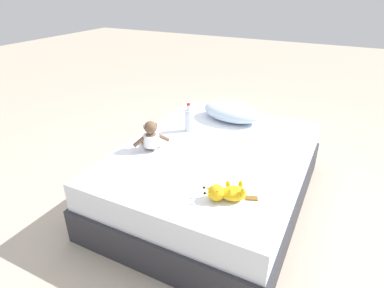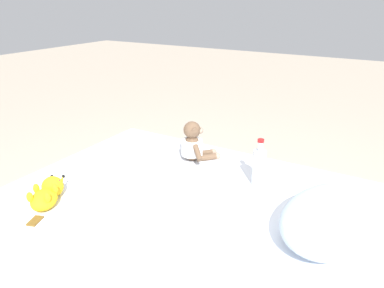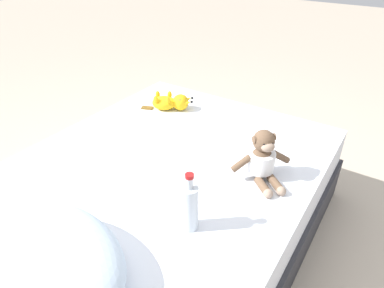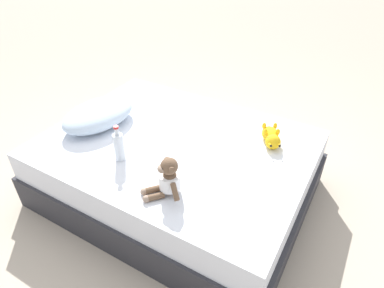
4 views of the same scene
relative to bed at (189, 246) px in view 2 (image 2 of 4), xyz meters
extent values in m
plane|color=#B7A893|center=(0.00, 0.00, -0.23)|extent=(16.00, 16.00, 0.00)
cube|color=#2D2D33|center=(0.00, 0.00, -0.10)|extent=(1.37, 1.82, 0.26)
cube|color=white|center=(0.00, 0.00, 0.13)|extent=(1.33, 1.76, 0.21)
ellipsoid|color=silver|center=(-0.09, 0.61, 0.32)|extent=(0.61, 0.45, 0.16)
ellipsoid|color=brown|center=(-0.42, -0.23, 0.31)|extent=(0.15, 0.15, 0.15)
cylinder|color=white|center=(-0.42, -0.23, 0.32)|extent=(0.17, 0.17, 0.09)
sphere|color=brown|center=(-0.42, -0.23, 0.42)|extent=(0.10, 0.10, 0.10)
ellipsoid|color=gray|center=(-0.45, -0.20, 0.42)|extent=(0.08, 0.08, 0.04)
sphere|color=black|center=(-0.46, -0.22, 0.43)|extent=(0.01, 0.01, 0.01)
sphere|color=black|center=(-0.44, -0.19, 0.43)|extent=(0.01, 0.01, 0.01)
cylinder|color=brown|center=(-0.45, -0.26, 0.44)|extent=(0.03, 0.03, 0.03)
cylinder|color=brown|center=(-0.39, -0.20, 0.44)|extent=(0.03, 0.03, 0.03)
cylinder|color=brown|center=(-0.48, -0.30, 0.32)|extent=(0.08, 0.09, 0.08)
cylinder|color=brown|center=(-0.36, -0.16, 0.32)|extent=(0.08, 0.09, 0.08)
cylinder|color=brown|center=(-0.51, -0.19, 0.26)|extent=(0.10, 0.09, 0.04)
cylinder|color=brown|center=(-0.47, -0.14, 0.26)|extent=(0.10, 0.09, 0.04)
sphere|color=gray|center=(-0.55, -0.16, 0.26)|extent=(0.04, 0.04, 0.04)
sphere|color=gray|center=(-0.51, -0.11, 0.26)|extent=(0.04, 0.04, 0.04)
ellipsoid|color=yellow|center=(0.36, -0.54, 0.28)|extent=(0.18, 0.17, 0.08)
sphere|color=yellow|center=(0.27, -0.59, 0.29)|extent=(0.10, 0.10, 0.10)
cone|color=yellow|center=(0.24, -0.63, 0.30)|extent=(0.07, 0.06, 0.05)
sphere|color=black|center=(0.22, -0.65, 0.31)|extent=(0.02, 0.02, 0.02)
cone|color=yellow|center=(0.22, -0.58, 0.30)|extent=(0.07, 0.06, 0.05)
sphere|color=black|center=(0.19, -0.60, 0.31)|extent=(0.02, 0.02, 0.02)
sphere|color=red|center=(0.28, -0.61, 0.32)|extent=(0.02, 0.02, 0.02)
sphere|color=red|center=(0.25, -0.56, 0.32)|extent=(0.02, 0.02, 0.02)
ellipsoid|color=yellow|center=(0.35, -0.59, 0.32)|extent=(0.04, 0.04, 0.05)
ellipsoid|color=yellow|center=(0.31, -0.51, 0.32)|extent=(0.04, 0.04, 0.05)
ellipsoid|color=yellow|center=(0.41, -0.55, 0.32)|extent=(0.04, 0.04, 0.05)
ellipsoid|color=yellow|center=(0.38, -0.48, 0.32)|extent=(0.04, 0.04, 0.05)
cube|color=brown|center=(0.45, -0.48, 0.24)|extent=(0.08, 0.06, 0.01)
cylinder|color=silver|center=(-0.33, 0.21, 0.33)|extent=(0.06, 0.06, 0.19)
cylinder|color=silver|center=(-0.33, 0.21, 0.45)|extent=(0.03, 0.03, 0.05)
cylinder|color=red|center=(-0.33, 0.21, 0.48)|extent=(0.03, 0.03, 0.01)
camera|label=1|loc=(0.84, -2.03, 1.40)|focal=30.16mm
camera|label=2|loc=(1.23, 0.74, 1.12)|focal=33.93mm
camera|label=3|loc=(-0.83, 0.96, 1.17)|focal=31.39mm
camera|label=4|loc=(-1.53, -1.02, 1.55)|focal=31.07mm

